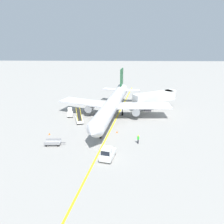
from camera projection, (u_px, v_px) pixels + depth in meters
name	position (u px, v px, depth m)	size (l,w,h in m)	color
ground_plane	(103.00, 138.00, 40.54)	(300.00, 300.00, 0.00)	gray
taxi_line_yellow	(112.00, 127.00, 45.20)	(0.30, 80.00, 0.01)	yellow
airliner	(113.00, 104.00, 50.29)	(28.18, 35.22, 10.10)	silver
jet_bridge	(158.00, 97.00, 55.80)	(12.45, 8.44, 4.85)	silver
pushback_tug	(107.00, 153.00, 33.05)	(2.71, 3.95, 2.20)	silver
baggage_tug_near_wing	(70.00, 113.00, 51.49)	(1.74, 2.60, 2.10)	silver
belt_loader_forward_hold	(79.00, 119.00, 48.00)	(2.55, 5.16, 2.59)	silver
baggage_cart_loaded	(53.00, 143.00, 37.58)	(3.80, 1.70, 0.94)	#A5A5A8
ground_crew_marshaller	(138.00, 139.00, 37.97)	(0.36, 0.24, 1.70)	#26262D
safety_cone_nose_left	(49.00, 134.00, 41.67)	(0.36, 0.36, 0.44)	orange
safety_cone_nose_right	(109.00, 148.00, 36.34)	(0.36, 0.36, 0.44)	orange
safety_cone_wingtip_left	(117.00, 132.00, 42.57)	(0.36, 0.36, 0.44)	orange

